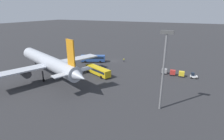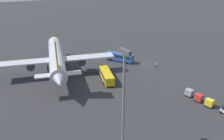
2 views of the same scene
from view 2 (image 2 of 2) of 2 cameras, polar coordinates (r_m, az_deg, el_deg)
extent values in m
plane|color=#2D2D30|center=(84.55, 8.60, 1.62)|extent=(600.00, 600.00, 0.00)
cylinder|color=#B2B7C1|center=(75.57, -14.39, 3.49)|extent=(35.74, 17.54, 4.67)
cone|color=#B2B7C1|center=(94.21, -14.84, 7.18)|extent=(6.39, 5.99, 4.44)
cone|color=#B2B7C1|center=(57.24, -13.65, -2.66)|extent=(7.18, 6.11, 4.20)
cube|color=#B2B7C1|center=(74.74, -22.51, 1.76)|extent=(10.49, 17.38, 0.44)
cube|color=#B2B7C1|center=(74.87, -6.08, 3.44)|extent=(10.49, 17.38, 0.44)
cube|color=orange|center=(58.07, -14.35, 4.09)|extent=(3.54, 1.65, 7.47)
cube|color=#B2B7C1|center=(59.67, -13.82, -1.12)|extent=(6.77, 12.25, 0.28)
cylinder|color=#38383D|center=(75.96, -20.39, 1.18)|extent=(5.01, 3.98, 2.57)
cylinder|color=#38383D|center=(76.06, -8.04, 2.45)|extent=(5.01, 3.98, 2.57)
cylinder|color=#38383D|center=(89.02, -14.44, 3.51)|extent=(0.50, 0.50, 3.74)
cylinder|color=black|center=(89.48, -14.35, 2.65)|extent=(1.02, 0.79, 0.90)
cylinder|color=#38383D|center=(75.34, -16.33, -0.20)|extent=(0.50, 0.50, 3.74)
cylinder|color=black|center=(75.88, -16.21, -1.19)|extent=(1.02, 0.79, 0.90)
cylinder|color=#38383D|center=(75.38, -11.73, 0.27)|extent=(0.50, 0.50, 3.74)
cylinder|color=black|center=(75.91, -11.65, -0.72)|extent=(1.02, 0.79, 0.90)
cube|color=#2D5199|center=(85.69, 1.96, 3.47)|extent=(11.42, 7.17, 2.79)
cube|color=#192333|center=(85.53, 1.96, 3.77)|extent=(10.61, 6.83, 0.89)
cylinder|color=black|center=(86.51, -0.55, 2.72)|extent=(1.03, 0.69, 1.00)
cylinder|color=black|center=(88.84, 0.34, 3.27)|extent=(1.03, 0.69, 1.00)
cylinder|color=black|center=(83.51, 3.65, 1.93)|extent=(1.03, 0.69, 1.00)
cylinder|color=black|center=(85.92, 4.46, 2.51)|extent=(1.03, 0.69, 1.00)
cube|color=gold|center=(69.84, -1.59, -1.20)|extent=(12.41, 7.40, 2.55)
cube|color=#192333|center=(69.66, -1.59, -0.86)|extent=(11.52, 7.05, 0.82)
cylinder|color=black|center=(73.52, -3.30, -1.01)|extent=(1.04, 0.67, 1.00)
cylinder|color=black|center=(74.03, -1.09, -0.80)|extent=(1.04, 0.67, 1.00)
cylinder|color=black|center=(66.70, -2.11, -3.56)|extent=(1.04, 0.67, 1.00)
cylinder|color=black|center=(67.26, 0.31, -3.31)|extent=(1.04, 0.67, 1.00)
cylinder|color=black|center=(59.58, 26.58, -9.84)|extent=(0.62, 0.28, 0.60)
cylinder|color=black|center=(60.74, 27.08, -9.30)|extent=(0.62, 0.28, 0.60)
cylinder|color=#1E1E2D|center=(81.87, 11.45, 1.03)|extent=(0.32, 0.32, 0.85)
cylinder|color=yellow|center=(81.60, 11.49, 1.51)|extent=(0.38, 0.38, 0.65)
sphere|color=tan|center=(81.45, 11.51, 1.81)|extent=(0.24, 0.24, 0.24)
cube|color=#38383D|center=(61.08, 23.98, -8.41)|extent=(2.14, 1.85, 0.10)
cube|color=gold|center=(60.68, 24.11, -7.72)|extent=(2.04, 1.76, 1.60)
cylinder|color=black|center=(60.91, 23.05, -8.59)|extent=(0.37, 0.15, 0.36)
cylinder|color=black|center=(61.96, 23.58, -8.14)|extent=(0.37, 0.15, 0.36)
cylinder|color=black|center=(60.44, 24.33, -9.07)|extent=(0.37, 0.15, 0.36)
cylinder|color=black|center=(61.49, 24.85, -8.61)|extent=(0.37, 0.15, 0.36)
cube|color=#38383D|center=(62.48, 21.60, -7.30)|extent=(2.14, 1.85, 0.10)
cube|color=#B72D28|center=(62.08, 21.71, -6.61)|extent=(2.04, 1.76, 1.60)
cylinder|color=black|center=(62.35, 20.68, -7.46)|extent=(0.37, 0.15, 0.36)
cylinder|color=black|center=(63.37, 21.23, -7.04)|extent=(0.37, 0.15, 0.36)
cylinder|color=black|center=(61.80, 21.91, -7.93)|extent=(0.37, 0.15, 0.36)
cylinder|color=black|center=(62.84, 22.45, -7.50)|extent=(0.37, 0.15, 0.36)
cube|color=#38383D|center=(64.14, 19.43, -6.17)|extent=(2.14, 1.85, 0.10)
cube|color=gray|center=(63.76, 19.53, -5.49)|extent=(2.04, 1.76, 1.60)
cylinder|color=black|center=(64.05, 18.53, -6.32)|extent=(0.37, 0.15, 0.36)
cylinder|color=black|center=(65.06, 19.11, -5.93)|extent=(0.37, 0.15, 0.36)
cylinder|color=black|center=(63.44, 19.71, -6.77)|extent=(0.37, 0.15, 0.36)
cylinder|color=black|center=(64.46, 20.27, -6.37)|extent=(0.37, 0.15, 0.36)
cylinder|color=slate|center=(40.11, 3.05, -8.41)|extent=(0.50, 0.50, 18.44)
cube|color=#4C4C4C|center=(36.13, 3.36, 4.79)|extent=(2.80, 0.70, 0.80)
camera|label=1|loc=(27.69, -72.89, -7.63)|focal=28.00mm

